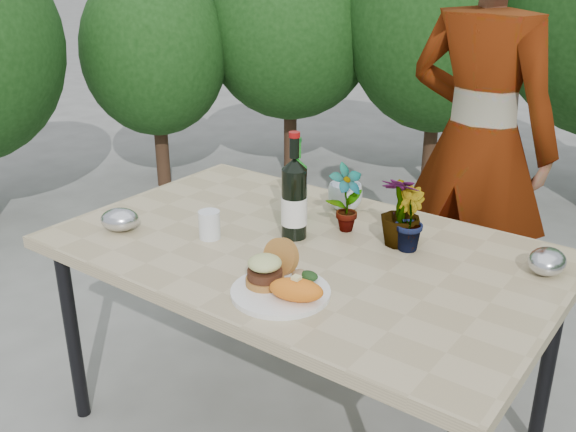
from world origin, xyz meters
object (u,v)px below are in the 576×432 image
Objects in this scene: patio_table at (302,261)px; dinner_plate at (281,292)px; wine_bottle at (294,200)px; person at (478,144)px.

patio_table is 0.34m from dinner_plate.
dinner_plate reaches higher than patio_table.
wine_bottle reaches higher than dinner_plate.
patio_table is at bearing 84.58° from person.
dinner_plate is 0.42m from wine_bottle.
patio_table is at bearing 114.48° from dinner_plate.
patio_table is 0.20m from wine_bottle.
person is (0.06, 1.27, 0.14)m from dinner_plate.
wine_bottle is at bearing 147.51° from patio_table.
person is at bearing 90.47° from wine_bottle.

